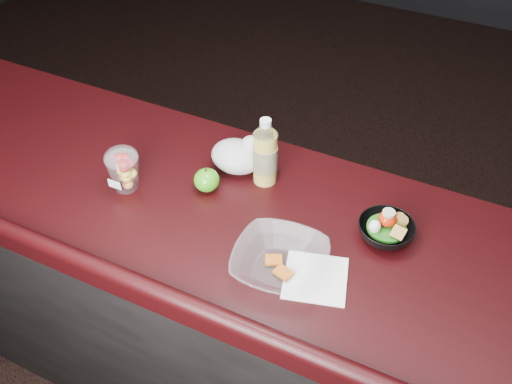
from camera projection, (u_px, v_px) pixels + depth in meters
counter at (238, 313)px, 1.99m from camera, size 4.06×0.71×1.02m
lemonade_bottle at (265, 156)px, 1.68m from camera, size 0.07×0.07×0.22m
fruit_cup at (123, 168)px, 1.67m from camera, size 0.10×0.10×0.14m
green_apple at (207, 180)px, 1.69m from camera, size 0.08×0.08×0.08m
plastic_bag at (238, 155)px, 1.75m from camera, size 0.16×0.13×0.12m
snack_bowl at (386, 229)px, 1.55m from camera, size 0.20×0.20×0.08m
takeout_bowl at (280, 262)px, 1.47m from camera, size 0.27×0.27×0.06m
paper_napkin at (315, 278)px, 1.46m from camera, size 0.20×0.20×0.00m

